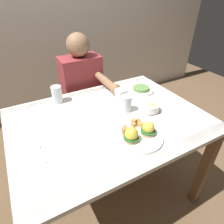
{
  "coord_description": "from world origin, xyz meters",
  "views": [
    {
      "loc": [
        -0.46,
        -0.87,
        1.45
      ],
      "look_at": [
        0.02,
        0.0,
        0.78
      ],
      "focal_mm": 30.69,
      "sensor_mm": 36.0,
      "label": 1
    }
  ],
  "objects_px": {
    "water_glass_far": "(57,96)",
    "water_glass_near": "(126,105)",
    "fork": "(41,152)",
    "side_plate": "(141,89)",
    "dining_table": "(109,131)",
    "coffee_mug": "(120,95)",
    "eggs_benedict_plate": "(138,134)",
    "fruit_bowl": "(150,107)",
    "diner_person": "(84,90)"
  },
  "relations": [
    {
      "from": "dining_table",
      "to": "coffee_mug",
      "type": "relative_size",
      "value": 10.76
    },
    {
      "from": "fruit_bowl",
      "to": "fork",
      "type": "height_order",
      "value": "fruit_bowl"
    },
    {
      "from": "fork",
      "to": "water_glass_near",
      "type": "bearing_deg",
      "value": 11.23
    },
    {
      "from": "diner_person",
      "to": "coffee_mug",
      "type": "bearing_deg",
      "value": -76.75
    },
    {
      "from": "water_glass_far",
      "to": "side_plate",
      "type": "relative_size",
      "value": 0.61
    },
    {
      "from": "dining_table",
      "to": "fork",
      "type": "bearing_deg",
      "value": -168.2
    },
    {
      "from": "water_glass_near",
      "to": "diner_person",
      "type": "height_order",
      "value": "diner_person"
    },
    {
      "from": "dining_table",
      "to": "coffee_mug",
      "type": "height_order",
      "value": "coffee_mug"
    },
    {
      "from": "coffee_mug",
      "to": "eggs_benedict_plate",
      "type": "bearing_deg",
      "value": -106.68
    },
    {
      "from": "dining_table",
      "to": "fork",
      "type": "distance_m",
      "value": 0.46
    },
    {
      "from": "side_plate",
      "to": "eggs_benedict_plate",
      "type": "bearing_deg",
      "value": -127.54
    },
    {
      "from": "fork",
      "to": "dining_table",
      "type": "bearing_deg",
      "value": 11.8
    },
    {
      "from": "fork",
      "to": "water_glass_far",
      "type": "distance_m",
      "value": 0.5
    },
    {
      "from": "fruit_bowl",
      "to": "diner_person",
      "type": "bearing_deg",
      "value": 108.13
    },
    {
      "from": "water_glass_near",
      "to": "water_glass_far",
      "type": "height_order",
      "value": "water_glass_far"
    },
    {
      "from": "dining_table",
      "to": "water_glass_near",
      "type": "relative_size",
      "value": 10.88
    },
    {
      "from": "water_glass_far",
      "to": "side_plate",
      "type": "distance_m",
      "value": 0.64
    },
    {
      "from": "side_plate",
      "to": "fork",
      "type": "bearing_deg",
      "value": -160.43
    },
    {
      "from": "eggs_benedict_plate",
      "to": "fruit_bowl",
      "type": "relative_size",
      "value": 2.25
    },
    {
      "from": "water_glass_far",
      "to": "side_plate",
      "type": "xyz_separation_m",
      "value": [
        0.62,
        -0.15,
        -0.04
      ]
    },
    {
      "from": "coffee_mug",
      "to": "dining_table",
      "type": "bearing_deg",
      "value": -140.04
    },
    {
      "from": "coffee_mug",
      "to": "water_glass_near",
      "type": "relative_size",
      "value": 1.01
    },
    {
      "from": "fork",
      "to": "water_glass_far",
      "type": "relative_size",
      "value": 1.28
    },
    {
      "from": "fruit_bowl",
      "to": "coffee_mug",
      "type": "xyz_separation_m",
      "value": [
        -0.11,
        0.2,
        0.02
      ]
    },
    {
      "from": "side_plate",
      "to": "diner_person",
      "type": "bearing_deg",
      "value": 130.52
    },
    {
      "from": "fruit_bowl",
      "to": "eggs_benedict_plate",
      "type": "bearing_deg",
      "value": -141.03
    },
    {
      "from": "coffee_mug",
      "to": "diner_person",
      "type": "relative_size",
      "value": 0.1
    },
    {
      "from": "water_glass_far",
      "to": "coffee_mug",
      "type": "bearing_deg",
      "value": -28.43
    },
    {
      "from": "coffee_mug",
      "to": "side_plate",
      "type": "height_order",
      "value": "coffee_mug"
    },
    {
      "from": "fork",
      "to": "side_plate",
      "type": "relative_size",
      "value": 0.78
    },
    {
      "from": "dining_table",
      "to": "water_glass_near",
      "type": "height_order",
      "value": "water_glass_near"
    },
    {
      "from": "dining_table",
      "to": "water_glass_near",
      "type": "distance_m",
      "value": 0.21
    },
    {
      "from": "dining_table",
      "to": "eggs_benedict_plate",
      "type": "xyz_separation_m",
      "value": [
        0.06,
        -0.24,
        0.13
      ]
    },
    {
      "from": "dining_table",
      "to": "side_plate",
      "type": "distance_m",
      "value": 0.46
    },
    {
      "from": "coffee_mug",
      "to": "fork",
      "type": "bearing_deg",
      "value": -159.01
    },
    {
      "from": "water_glass_far",
      "to": "eggs_benedict_plate",
      "type": "bearing_deg",
      "value": -64.88
    },
    {
      "from": "coffee_mug",
      "to": "water_glass_far",
      "type": "bearing_deg",
      "value": 151.57
    },
    {
      "from": "water_glass_near",
      "to": "side_plate",
      "type": "bearing_deg",
      "value": 35.34
    },
    {
      "from": "fruit_bowl",
      "to": "fork",
      "type": "distance_m",
      "value": 0.72
    },
    {
      "from": "fruit_bowl",
      "to": "side_plate",
      "type": "xyz_separation_m",
      "value": [
        0.12,
        0.27,
        -0.02
      ]
    },
    {
      "from": "dining_table",
      "to": "fruit_bowl",
      "type": "xyz_separation_m",
      "value": [
        0.28,
        -0.06,
        0.14
      ]
    },
    {
      "from": "fruit_bowl",
      "to": "diner_person",
      "type": "relative_size",
      "value": 0.11
    },
    {
      "from": "dining_table",
      "to": "fruit_bowl",
      "type": "bearing_deg",
      "value": -12.2
    },
    {
      "from": "eggs_benedict_plate",
      "to": "side_plate",
      "type": "height_order",
      "value": "eggs_benedict_plate"
    },
    {
      "from": "water_glass_far",
      "to": "diner_person",
      "type": "relative_size",
      "value": 0.11
    },
    {
      "from": "water_glass_far",
      "to": "water_glass_near",
      "type": "bearing_deg",
      "value": -42.31
    },
    {
      "from": "eggs_benedict_plate",
      "to": "coffee_mug",
      "type": "xyz_separation_m",
      "value": [
        0.11,
        0.38,
        0.02
      ]
    },
    {
      "from": "dining_table",
      "to": "fruit_bowl",
      "type": "distance_m",
      "value": 0.32
    },
    {
      "from": "fork",
      "to": "side_plate",
      "type": "height_order",
      "value": "side_plate"
    },
    {
      "from": "diner_person",
      "to": "fork",
      "type": "bearing_deg",
      "value": -125.98
    }
  ]
}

